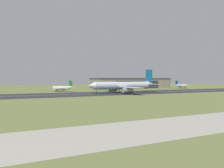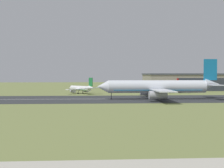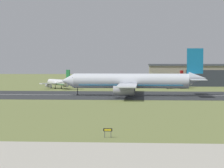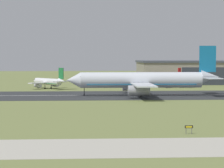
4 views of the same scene
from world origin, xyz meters
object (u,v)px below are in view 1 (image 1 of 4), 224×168
windsock_pole (203,88)px  airplane_landing (123,86)px  airplane_parked_west (62,88)px  airplane_parked_far_east (117,87)px  airplane_parked_east (182,86)px

windsock_pole → airplane_landing: bearing=124.0°
windsock_pole → airplane_parked_west: bearing=127.5°
airplane_parked_west → airplane_parked_far_east: size_ratio=1.12×
airplane_landing → airplane_parked_west: (-34.86, 40.12, -2.39)m
airplane_landing → airplane_parked_east: bearing=24.0°
airplane_landing → airplane_parked_far_east: size_ratio=2.96×
airplane_landing → airplane_parked_far_east: bearing=67.9°
airplane_parked_west → windsock_pole: bearing=-52.5°
airplane_parked_west → airplane_parked_east: size_ratio=1.08×
airplane_parked_west → windsock_pole: size_ratio=3.94×
airplane_landing → airplane_parked_far_east: airplane_landing is taller
airplane_landing → windsock_pole: size_ratio=10.42×
airplane_parked_far_east → windsock_pole: airplane_parked_far_east is taller
airplane_parked_west → airplane_parked_far_east: bearing=7.3°
airplane_parked_west → airplane_landing: bearing=-49.0°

